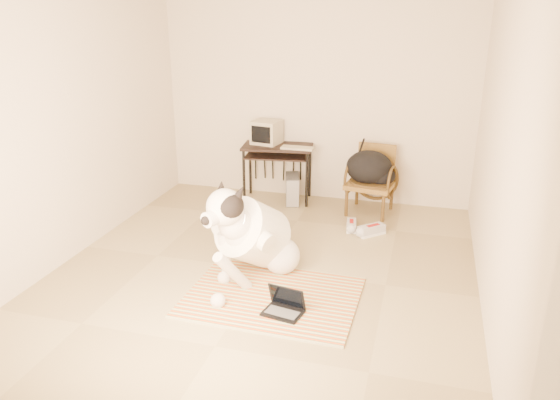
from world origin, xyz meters
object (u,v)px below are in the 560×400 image
at_px(laptop, 284,306).
at_px(rattan_chair, 372,180).
at_px(computer_desk, 277,154).
at_px(pc_tower, 292,189).
at_px(backpack, 371,169).
at_px(dog, 253,236).
at_px(crt_monitor, 266,132).

height_order(laptop, rattan_chair, rattan_chair).
height_order(laptop, computer_desk, computer_desk).
bearing_deg(computer_desk, pc_tower, -10.19).
bearing_deg(computer_desk, rattan_chair, -3.87).
distance_m(computer_desk, rattan_chair, 1.26).
xyz_separation_m(pc_tower, backpack, (1.01, -0.10, 0.39)).
xyz_separation_m(dog, crt_monitor, (-0.52, 2.18, 0.48)).
distance_m(pc_tower, rattan_chair, 1.05).
bearing_deg(laptop, dog, 128.45).
bearing_deg(rattan_chair, pc_tower, 177.48).
bearing_deg(pc_tower, crt_monitor, 162.46).
relative_size(dog, backpack, 2.37).
xyz_separation_m(dog, backpack, (0.87, 1.97, 0.16)).
bearing_deg(laptop, rattan_chair, 80.98).
height_order(dog, crt_monitor, crt_monitor).
relative_size(dog, computer_desk, 1.52).
bearing_deg(pc_tower, rattan_chair, -2.52).
relative_size(dog, laptop, 3.97).
height_order(laptop, pc_tower, pc_tower).
distance_m(dog, pc_tower, 2.08).
xyz_separation_m(laptop, pc_tower, (-0.60, 2.65, 0.11)).
height_order(computer_desk, backpack, backpack).
distance_m(computer_desk, pc_tower, 0.50).
xyz_separation_m(computer_desk, backpack, (1.23, -0.14, -0.07)).
bearing_deg(backpack, pc_tower, 174.51).
xyz_separation_m(computer_desk, pc_tower, (0.22, -0.04, -0.45)).
bearing_deg(computer_desk, dog, -80.41).
distance_m(dog, computer_desk, 2.14).
relative_size(crt_monitor, backpack, 0.64).
bearing_deg(laptop, backpack, 80.94).
height_order(laptop, crt_monitor, crt_monitor).
bearing_deg(dog, rattan_chair, 66.47).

